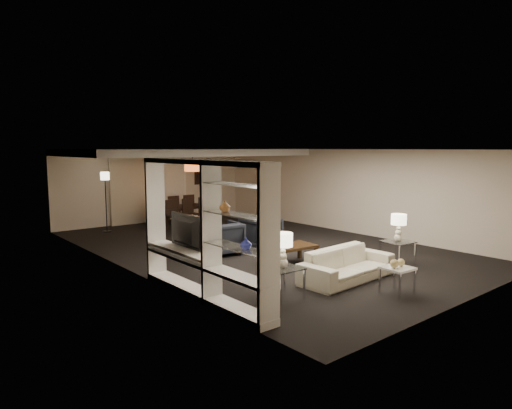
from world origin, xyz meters
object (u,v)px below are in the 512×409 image
object	(u,v)px
side_table_left	(283,283)
television	(182,232)
floor_speaker	(204,240)
chair_nl	(175,215)
coffee_table	(290,255)
chair_fl	(155,211)
sofa	(347,264)
chair_nm	(191,213)
floor_lamp	(106,202)
pendant_light	(193,168)
vase_amber	(225,206)
armchair_left	(222,238)
marble_table	(397,280)
chair_fm	(171,209)
dining_table	(181,216)
table_lamp_right	(398,228)
table_lamp_left	(283,250)
armchair_right	(260,232)
chair_nr	(207,212)
side_table_right	(397,253)
chair_fr	(186,208)
vase_blue	(246,243)

from	to	relation	value
side_table_left	television	distance (m)	2.01
floor_speaker	chair_nl	distance (m)	4.50
coffee_table	chair_fl	xyz separation A→B (m)	(0.16, 6.60, 0.26)
sofa	chair_nl	xyz separation A→B (m)	(0.16, 6.90, 0.16)
chair_fl	floor_speaker	bearing A→B (deg)	68.21
chair_nm	floor_lamp	distance (m)	2.61
pendant_light	vase_amber	world-z (taller)	pendant_light
vase_amber	armchair_left	bearing A→B (deg)	55.28
pendant_light	marble_table	distance (m)	8.24
floor_speaker	chair_fm	distance (m)	5.93
dining_table	chair_fm	xyz separation A→B (m)	(0.00, 0.65, 0.15)
pendant_light	table_lamp_right	bearing A→B (deg)	-83.02
side_table_left	floor_speaker	size ratio (longest dim) A/B	0.52
table_lamp_right	table_lamp_left	bearing A→B (deg)	180.00
television	chair_fl	distance (m)	7.28
armchair_right	table_lamp_left	xyz separation A→B (m)	(-2.30, -3.30, 0.44)
chair_nr	chair_fl	world-z (taller)	same
side_table_right	dining_table	size ratio (longest dim) A/B	0.32
sofa	marble_table	xyz separation A→B (m)	(0.00, -1.10, -0.07)
sofa	table_lamp_right	world-z (taller)	table_lamp_right
marble_table	chair_fm	xyz separation A→B (m)	(0.76, 9.30, 0.23)
pendant_light	armchair_right	xyz separation A→B (m)	(-0.25, -3.62, -1.53)
chair_fr	coffee_table	bearing A→B (deg)	80.13
pendant_light	chair_nl	size ratio (longest dim) A/B	0.56
side_table_right	chair_nr	distance (m)	6.91
table_lamp_left	chair_nl	distance (m)	7.16
pendant_light	side_table_left	distance (m)	7.56
side_table_left	chair_nr	distance (m)	7.55
vase_blue	chair_fl	world-z (taller)	vase_blue
table_lamp_left	chair_nm	size ratio (longest dim) A/B	0.64
side_table_right	table_lamp_right	bearing A→B (deg)	0.00
coffee_table	vase_amber	bearing A→B (deg)	-152.85
armchair_left	chair_nm	distance (m)	3.85
sofa	side_table_left	size ratio (longest dim) A/B	3.64
chair_fm	chair_fr	xyz separation A→B (m)	(0.60, 0.00, 0.00)
side_table_left	vase_blue	size ratio (longest dim) A/B	3.23
vase_amber	chair_nm	xyz separation A→B (m)	(3.52, 6.71, -1.18)
chair_fl	chair_fm	distance (m)	0.60
chair_nl	chair_nm	xyz separation A→B (m)	(0.60, 0.00, 0.00)
chair_fl	armchair_right	bearing A→B (deg)	90.14
side_table_left	dining_table	xyz separation A→B (m)	(2.46, 7.55, 0.05)
coffee_table	armchair_left	bearing A→B (deg)	109.44
chair_nm	chair_fl	xyz separation A→B (m)	(-0.60, 1.30, 0.00)
table_lamp_left	television	xyz separation A→B (m)	(-1.03, 1.54, 0.22)
vase_amber	chair_nr	distance (m)	7.97
chair_nr	vase_blue	bearing A→B (deg)	-113.24
side_table_right	chair_fm	distance (m)	8.26
side_table_left	chair_fl	bearing A→B (deg)	77.21
marble_table	chair_nr	distance (m)	8.12
sofa	vase_blue	xyz separation A→B (m)	(-2.76, -0.33, 0.84)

